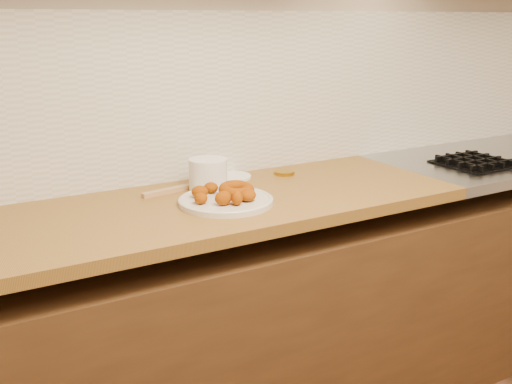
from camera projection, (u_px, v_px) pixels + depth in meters
wall_back at (256, 52)px, 2.25m from camera, size 4.00×0.02×2.70m
base_cabinet at (296, 317)px, 2.26m from camera, size 3.60×0.60×0.77m
butcher_block at (120, 222)px, 1.81m from camera, size 2.30×0.62×0.04m
backsplash at (257, 93)px, 2.28m from camera, size 3.60×0.02×0.60m
donut_plate at (226, 201)px, 1.92m from camera, size 0.30×0.30×0.02m
ring_donut at (236, 190)px, 1.94m from camera, size 0.15×0.15×0.05m
fried_dough_chunks at (222, 195)px, 1.89m from camera, size 0.20×0.22×0.05m
plastic_tub at (208, 175)px, 2.06m from camera, size 0.13×0.13×0.11m
tub_lid at (231, 177)px, 2.23m from camera, size 0.19×0.19×0.01m
brass_jar_lid at (284, 173)px, 2.28m from camera, size 0.09×0.09×0.01m
wooden_utensil at (168, 191)px, 2.04m from camera, size 0.20×0.06×0.02m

